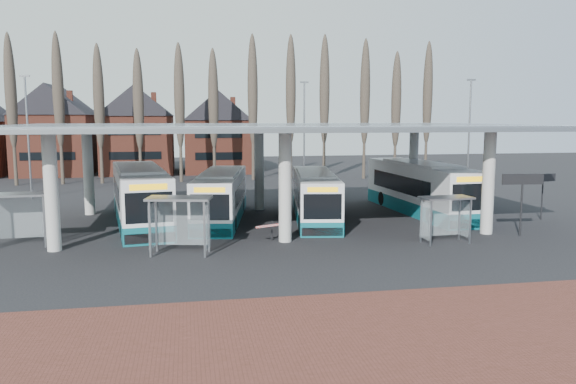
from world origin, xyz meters
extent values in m
plane|color=black|center=(0.00, 0.00, 0.00)|extent=(140.00, 140.00, 0.00)
cube|color=brown|center=(0.00, -12.00, 0.01)|extent=(70.00, 10.00, 0.03)
cylinder|color=#B7B7B2|center=(-12.00, 2.50, 3.00)|extent=(0.70, 0.70, 6.00)
cylinder|color=#B7B7B2|center=(-12.00, 13.50, 3.00)|extent=(0.70, 0.70, 6.00)
cylinder|color=#B7B7B2|center=(0.00, 2.50, 3.00)|extent=(0.70, 0.70, 6.00)
cylinder|color=#B7B7B2|center=(0.00, 13.50, 3.00)|extent=(0.70, 0.70, 6.00)
cylinder|color=#B7B7B2|center=(12.00, 2.50, 3.00)|extent=(0.70, 0.70, 6.00)
cylinder|color=#B7B7B2|center=(12.00, 13.50, 3.00)|extent=(0.70, 0.70, 6.00)
cube|color=gray|center=(0.00, 8.00, 6.25)|extent=(32.00, 16.00, 0.12)
cube|color=silver|center=(0.00, 8.00, 6.32)|extent=(31.50, 15.50, 0.04)
cone|color=#473D33|center=(-22.00, 33.00, 7.25)|extent=(0.36, 0.36, 14.50)
ellipsoid|color=#473D33|center=(-22.00, 33.00, 8.99)|extent=(1.10, 1.10, 11.02)
cone|color=#473D33|center=(-18.00, 33.00, 7.25)|extent=(0.36, 0.36, 14.50)
ellipsoid|color=#473D33|center=(-18.00, 33.00, 8.99)|extent=(1.10, 1.10, 11.02)
cone|color=#473D33|center=(-14.00, 33.00, 7.25)|extent=(0.36, 0.36, 14.50)
ellipsoid|color=#473D33|center=(-14.00, 33.00, 8.99)|extent=(1.10, 1.10, 11.02)
cone|color=#473D33|center=(-10.00, 33.00, 7.25)|extent=(0.36, 0.36, 14.50)
ellipsoid|color=#473D33|center=(-10.00, 33.00, 8.99)|extent=(1.10, 1.10, 11.02)
cone|color=#473D33|center=(-6.00, 33.00, 7.25)|extent=(0.36, 0.36, 14.50)
ellipsoid|color=#473D33|center=(-6.00, 33.00, 8.99)|extent=(1.10, 1.10, 11.02)
cone|color=#473D33|center=(-2.00, 33.00, 7.25)|extent=(0.36, 0.36, 14.50)
ellipsoid|color=#473D33|center=(-2.00, 33.00, 8.99)|extent=(1.10, 1.10, 11.02)
cone|color=#473D33|center=(2.00, 33.00, 7.25)|extent=(0.36, 0.36, 14.50)
ellipsoid|color=#473D33|center=(2.00, 33.00, 8.99)|extent=(1.10, 1.10, 11.02)
cone|color=#473D33|center=(6.00, 33.00, 7.25)|extent=(0.36, 0.36, 14.50)
ellipsoid|color=#473D33|center=(6.00, 33.00, 8.99)|extent=(1.10, 1.10, 11.02)
cone|color=#473D33|center=(10.00, 33.00, 7.25)|extent=(0.36, 0.36, 14.50)
ellipsoid|color=#473D33|center=(10.00, 33.00, 8.99)|extent=(1.10, 1.10, 11.02)
cone|color=#473D33|center=(14.00, 33.00, 7.25)|extent=(0.36, 0.36, 14.50)
ellipsoid|color=#473D33|center=(14.00, 33.00, 8.99)|extent=(1.10, 1.10, 11.02)
cone|color=#473D33|center=(18.00, 33.00, 7.25)|extent=(0.36, 0.36, 14.50)
ellipsoid|color=#473D33|center=(18.00, 33.00, 8.99)|extent=(1.10, 1.10, 11.02)
cone|color=#473D33|center=(22.00, 33.00, 7.25)|extent=(0.36, 0.36, 14.50)
ellipsoid|color=#473D33|center=(22.00, 33.00, 8.99)|extent=(1.10, 1.10, 11.02)
cube|color=brown|center=(-20.50, 44.00, 3.50)|extent=(8.00, 10.00, 7.00)
pyramid|color=black|center=(-20.50, 44.00, 10.50)|extent=(8.30, 10.30, 3.50)
cube|color=brown|center=(-11.00, 44.00, 3.50)|extent=(8.00, 10.00, 7.00)
pyramid|color=black|center=(-11.00, 44.00, 10.50)|extent=(8.30, 10.30, 3.50)
cube|color=brown|center=(-1.50, 44.00, 3.50)|extent=(8.00, 10.00, 7.00)
pyramid|color=black|center=(-1.50, 44.00, 10.50)|extent=(8.30, 10.30, 3.50)
cylinder|color=slate|center=(-18.00, 22.00, 5.00)|extent=(0.16, 0.16, 10.00)
cube|color=slate|center=(-18.00, 22.00, 10.10)|extent=(0.80, 0.15, 0.15)
cylinder|color=slate|center=(6.00, 26.00, 5.00)|extent=(0.16, 0.16, 10.00)
cube|color=slate|center=(6.00, 26.00, 10.10)|extent=(0.80, 0.15, 0.15)
cylinder|color=slate|center=(20.00, 20.00, 5.00)|extent=(0.16, 0.16, 10.00)
cube|color=slate|center=(20.00, 20.00, 10.10)|extent=(0.80, 0.15, 0.15)
cube|color=white|center=(-8.23, 9.36, 1.98)|extent=(4.75, 13.47, 3.08)
cube|color=#0D5C67|center=(-8.23, 9.36, 0.49)|extent=(4.78, 13.49, 0.99)
cube|color=white|center=(-8.23, 9.36, 3.57)|extent=(3.68, 8.21, 0.20)
cube|color=black|center=(-8.31, 9.91, 2.09)|extent=(4.24, 9.82, 1.21)
cube|color=black|center=(-7.24, 2.86, 2.03)|extent=(2.45, 0.44, 1.65)
cube|color=black|center=(-9.22, 15.87, 2.09)|extent=(2.37, 0.42, 1.32)
cube|color=#F9B70D|center=(-7.24, 2.86, 3.13)|extent=(1.95, 0.35, 0.33)
cube|color=black|center=(-7.25, 2.87, 0.38)|extent=(2.65, 0.49, 0.55)
cylinder|color=black|center=(-8.86, 5.04, 0.53)|extent=(0.46, 1.09, 1.06)
cylinder|color=black|center=(-6.35, 5.42, 0.53)|extent=(0.46, 1.09, 1.06)
cylinder|color=black|center=(-10.06, 12.98, 0.53)|extent=(0.46, 1.09, 1.06)
cylinder|color=black|center=(-7.55, 13.36, 0.53)|extent=(0.46, 1.09, 1.06)
cube|color=white|center=(-3.04, 9.60, 1.76)|extent=(4.42, 11.98, 2.74)
cube|color=#0D5C67|center=(-3.04, 9.60, 0.44)|extent=(4.44, 12.00, 0.88)
cube|color=white|center=(-3.04, 9.60, 3.18)|extent=(3.39, 7.31, 0.18)
cube|color=black|center=(-2.96, 10.08, 1.86)|extent=(3.91, 8.75, 1.07)
cube|color=black|center=(-4.02, 3.84, 1.81)|extent=(2.17, 0.42, 1.47)
cube|color=black|center=(-2.06, 15.36, 1.86)|extent=(2.10, 0.41, 1.17)
cube|color=#F9B70D|center=(-4.02, 3.84, 2.78)|extent=(1.73, 0.34, 0.29)
cube|color=black|center=(-4.02, 3.84, 0.34)|extent=(2.35, 0.47, 0.49)
cylinder|color=black|center=(-4.78, 6.12, 0.47)|extent=(0.43, 0.97, 0.94)
cylinder|color=black|center=(-2.55, 5.75, 0.47)|extent=(0.43, 0.97, 0.94)
cylinder|color=black|center=(-3.58, 13.16, 0.47)|extent=(0.43, 0.97, 0.94)
cylinder|color=black|center=(-1.36, 12.78, 0.47)|extent=(0.43, 0.97, 0.94)
cube|color=white|center=(3.12, 8.78, 1.74)|extent=(4.19, 11.83, 2.70)
cube|color=#0D5C67|center=(3.12, 8.78, 0.43)|extent=(4.22, 11.85, 0.87)
cube|color=white|center=(3.12, 8.78, 3.14)|extent=(3.25, 7.21, 0.17)
cube|color=black|center=(3.19, 9.25, 1.83)|extent=(3.74, 8.63, 1.06)
cube|color=black|center=(2.24, 3.07, 1.79)|extent=(2.15, 0.39, 1.45)
cube|color=black|center=(4.00, 14.48, 1.83)|extent=(2.08, 0.38, 1.16)
cube|color=#F9B70D|center=(2.24, 3.07, 2.75)|extent=(1.71, 0.31, 0.29)
cube|color=black|center=(2.24, 3.08, 0.34)|extent=(2.32, 0.43, 0.48)
cylinder|color=black|center=(1.46, 5.32, 0.46)|extent=(0.41, 0.96, 0.93)
cylinder|color=black|center=(3.66, 4.98, 0.46)|extent=(0.41, 0.96, 0.93)
cylinder|color=black|center=(2.53, 12.29, 0.46)|extent=(0.41, 0.96, 0.93)
cylinder|color=black|center=(4.73, 11.95, 0.46)|extent=(0.41, 0.96, 0.93)
cube|color=white|center=(11.15, 10.09, 1.96)|extent=(3.48, 13.19, 3.05)
cube|color=#0D5C67|center=(11.15, 10.09, 0.49)|extent=(3.50, 13.22, 0.98)
cube|color=white|center=(11.15, 10.09, 3.54)|extent=(2.92, 7.96, 0.20)
cube|color=black|center=(11.12, 10.63, 2.07)|extent=(3.33, 9.54, 1.20)
cube|color=black|center=(11.50, 3.59, 2.01)|extent=(2.44, 0.20, 1.63)
cube|color=black|center=(10.79, 16.59, 2.07)|extent=(2.36, 0.19, 1.31)
cube|color=#F9B70D|center=(11.50, 3.59, 3.10)|extent=(1.94, 0.16, 0.33)
cube|color=black|center=(11.50, 3.60, 0.38)|extent=(2.64, 0.23, 0.54)
cylinder|color=black|center=(10.12, 5.89, 0.52)|extent=(0.36, 1.06, 1.04)
cylinder|color=black|center=(12.63, 6.03, 0.52)|extent=(0.36, 1.06, 1.04)
cylinder|color=black|center=(9.68, 13.83, 0.52)|extent=(0.36, 1.06, 1.04)
cylinder|color=black|center=(12.20, 13.96, 0.52)|extent=(0.36, 1.06, 1.04)
cube|color=gray|center=(-12.62, 3.35, 1.36)|extent=(0.09, 0.09, 2.71)
cube|color=gray|center=(-12.71, 4.54, 1.36)|extent=(0.09, 0.09, 2.71)
cube|color=gray|center=(-13.96, 3.86, 2.77)|extent=(3.14, 1.73, 0.11)
cube|color=silver|center=(-14.01, 4.51, 1.41)|extent=(2.60, 0.22, 2.17)
cube|color=silver|center=(-12.61, 3.95, 1.41)|extent=(0.13, 1.19, 2.17)
cube|color=gray|center=(-7.07, 0.21, 1.39)|extent=(0.10, 0.10, 2.77)
cube|color=gray|center=(-4.46, -0.33, 1.39)|extent=(0.10, 0.10, 2.77)
cube|color=gray|center=(-6.82, 1.40, 1.39)|extent=(0.10, 0.10, 2.77)
cube|color=gray|center=(-4.21, 0.86, 1.39)|extent=(0.10, 0.10, 2.77)
cube|color=gray|center=(-5.64, 0.53, 2.83)|extent=(3.35, 2.15, 0.11)
cube|color=silver|center=(-5.50, 1.19, 1.44)|extent=(2.61, 0.58, 2.22)
cube|color=silver|center=(-7.00, 0.82, 1.44)|extent=(0.29, 1.20, 2.22)
cube|color=silver|center=(-4.28, 0.25, 1.44)|extent=(0.29, 1.20, 2.22)
cube|color=gray|center=(7.37, -0.01, 1.22)|extent=(0.08, 0.08, 2.43)
cube|color=gray|center=(9.70, 0.16, 1.22)|extent=(0.08, 0.08, 2.43)
cube|color=gray|center=(7.29, 1.06, 1.22)|extent=(0.08, 0.08, 2.43)
cube|color=gray|center=(9.62, 1.23, 1.22)|extent=(0.08, 0.08, 2.43)
cube|color=gray|center=(8.49, 0.61, 2.48)|extent=(2.82, 1.56, 0.10)
cube|color=silver|center=(8.45, 1.19, 1.27)|extent=(2.33, 0.21, 1.95)
cube|color=silver|center=(7.28, 0.52, 1.27)|extent=(0.12, 1.07, 1.95)
cube|color=silver|center=(9.71, 0.70, 1.27)|extent=(0.12, 1.07, 1.95)
cylinder|color=black|center=(13.53, 1.48, 1.76)|extent=(0.11, 0.11, 3.51)
cube|color=black|center=(13.53, 1.48, 3.29)|extent=(2.42, 0.35, 0.60)
cylinder|color=black|center=(17.98, 6.03, 1.50)|extent=(0.09, 0.09, 3.00)
cube|color=black|center=(17.98, 6.03, 2.81)|extent=(2.04, 0.54, 0.52)
cube|color=black|center=(-0.67, 2.96, 0.54)|extent=(0.08, 0.08, 1.09)
cube|color=red|center=(-0.67, 2.46, 0.94)|extent=(2.02, 0.98, 0.10)
camera|label=1|loc=(-5.22, -27.26, 6.77)|focal=35.00mm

